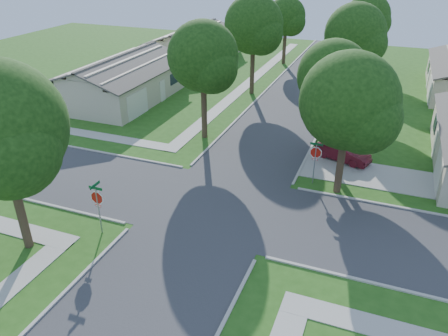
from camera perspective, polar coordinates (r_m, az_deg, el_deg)
ground at (r=25.69m, az=-0.90°, el=-4.90°), size 100.00×100.00×0.00m
road_ns at (r=25.68m, az=-0.90°, el=-4.89°), size 7.00×100.00×0.02m
sidewalk_ne at (r=48.12m, az=18.03°, el=9.58°), size 1.20×40.00×0.04m
sidewalk_nw at (r=50.16m, az=3.87°, el=11.55°), size 1.20×40.00×0.04m
driveway at (r=30.45m, az=18.25°, el=-0.81°), size 8.80×3.60×0.05m
stop_sign_sw at (r=23.25m, az=-16.23°, el=-4.02°), size 1.05×0.80×2.98m
stop_sign_ne at (r=27.63m, az=11.87°, el=1.76°), size 1.05×0.80×2.98m
tree_e_near at (r=30.39m, az=14.15°, el=11.19°), size 4.97×4.80×8.28m
tree_e_mid at (r=41.90m, az=16.79°, el=16.08°), size 5.59×5.40×9.21m
tree_e_far at (r=54.74m, az=18.28°, el=18.05°), size 5.17×5.00×8.72m
tree_w_near at (r=32.70m, az=-2.66°, el=13.96°), size 5.38×5.20×8.97m
tree_w_mid at (r=43.65m, az=3.96°, el=17.86°), size 5.80×5.60×9.56m
tree_w_far at (r=56.19m, az=8.17°, el=18.81°), size 4.76×4.60×8.04m
tree_sw_corner at (r=21.73m, az=-27.07°, el=4.20°), size 6.21×6.00×9.55m
tree_ne_corner at (r=25.68m, az=16.09°, el=7.87°), size 5.80×5.60×8.66m
house_nw_near at (r=44.33m, az=-13.12°, el=10.77°), size 8.42×13.60×4.23m
house_nw_far at (r=58.71m, az=-3.79°, el=15.42°), size 8.42×13.60×4.23m
car_driveway at (r=31.70m, az=15.26°, el=2.02°), size 4.11×2.54×1.28m
car_curb_east at (r=55.36m, az=15.80°, el=12.88°), size 2.26×4.41×1.44m
car_curb_west at (r=63.06m, az=12.57°, el=14.88°), size 2.32×4.61×1.28m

